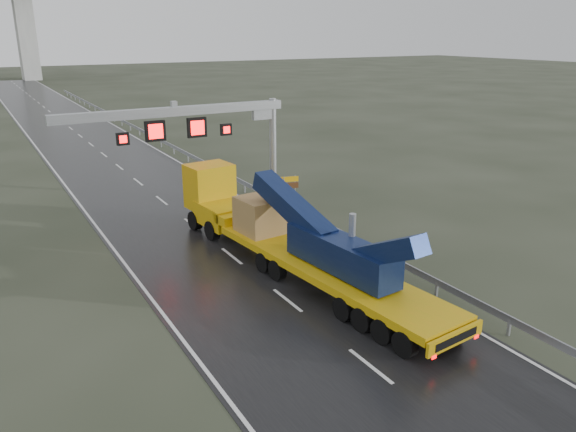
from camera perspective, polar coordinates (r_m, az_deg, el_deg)
ground at (r=22.50m, az=5.15°, el=-12.56°), size 400.00×400.00×0.00m
road at (r=57.97m, az=-18.20°, el=5.93°), size 11.00×200.00×0.02m
guardrail at (r=50.07m, az=-8.92°, el=5.59°), size 0.20×140.00×1.40m
sign_gantry at (r=36.72m, az=-8.22°, el=8.86°), size 14.90×1.20×7.42m
heavy_haul_truck at (r=29.04m, az=-1.31°, el=-1.25°), size 4.80×19.98×4.65m
exit_sign_pair at (r=38.32m, az=0.15°, el=3.15°), size 1.23×0.37×2.15m
striped_barrier at (r=36.05m, az=0.28°, el=0.69°), size 0.77×0.48×1.23m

